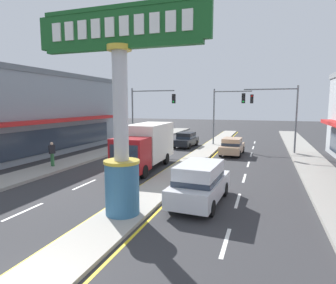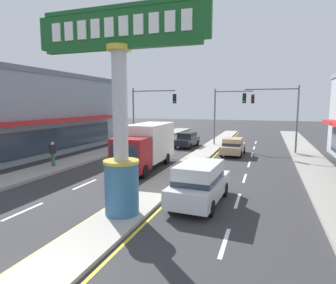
% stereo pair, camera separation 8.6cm
% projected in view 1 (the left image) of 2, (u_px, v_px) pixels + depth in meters
% --- Properties ---
extents(median_strip, '(1.94, 52.00, 0.14)m').
position_uv_depth(median_strip, '(194.00, 160.00, 23.27)').
color(median_strip, '#A39E93').
rests_on(median_strip, ground).
extents(sidewalk_left, '(2.55, 60.00, 0.18)m').
position_uv_depth(sidewalk_left, '(86.00, 157.00, 24.20)').
color(sidewalk_left, gray).
rests_on(sidewalk_left, ground).
extents(sidewalk_right, '(2.55, 60.00, 0.18)m').
position_uv_depth(sidewalk_right, '(320.00, 174.00, 18.57)').
color(sidewalk_right, gray).
rests_on(sidewalk_right, ground).
extents(lane_markings, '(8.68, 52.00, 0.01)m').
position_uv_depth(lane_markings, '(190.00, 164.00, 22.01)').
color(lane_markings, silver).
rests_on(lane_markings, ground).
extents(district_sign, '(7.07, 1.44, 8.07)m').
position_uv_depth(district_sign, '(121.00, 119.00, 11.18)').
color(district_sign, '#33668C').
rests_on(district_sign, median_strip).
extents(storefront_left, '(8.17, 19.74, 7.44)m').
position_uv_depth(storefront_left, '(27.00, 113.00, 26.51)').
color(storefront_left, gray).
rests_on(storefront_left, ground).
extents(traffic_light_left_side, '(4.86, 0.46, 6.20)m').
position_uv_depth(traffic_light_left_side, '(148.00, 107.00, 29.59)').
color(traffic_light_left_side, slate).
rests_on(traffic_light_left_side, ground).
extents(traffic_light_right_side, '(4.86, 0.46, 6.20)m').
position_uv_depth(traffic_light_right_side, '(276.00, 108.00, 25.92)').
color(traffic_light_right_side, slate).
rests_on(traffic_light_right_side, ground).
extents(traffic_light_median_far, '(4.20, 0.46, 6.20)m').
position_uv_depth(traffic_light_median_far, '(228.00, 107.00, 30.81)').
color(traffic_light_median_far, slate).
rests_on(traffic_light_median_far, ground).
extents(box_truck_near_right_lane, '(2.38, 6.96, 3.12)m').
position_uv_depth(box_truck_near_right_lane, '(146.00, 144.00, 20.50)').
color(box_truck_near_right_lane, maroon).
rests_on(box_truck_near_right_lane, ground).
extents(sedan_far_right_lane, '(2.00, 4.38, 1.53)m').
position_uv_depth(sedan_far_right_lane, '(186.00, 140.00, 30.72)').
color(sedan_far_right_lane, black).
rests_on(sedan_far_right_lane, ground).
extents(sedan_near_left_lane, '(1.95, 4.36, 1.53)m').
position_uv_depth(sedan_near_left_lane, '(232.00, 146.00, 25.88)').
color(sedan_near_left_lane, tan).
rests_on(sedan_near_left_lane, ground).
extents(suv_mid_left_lane, '(2.17, 4.70, 1.90)m').
position_uv_depth(suv_mid_left_lane, '(200.00, 182.00, 13.19)').
color(suv_mid_left_lane, silver).
rests_on(suv_mid_left_lane, ground).
extents(pedestrian_near_kerb, '(0.39, 0.46, 1.72)m').
position_uv_depth(pedestrian_near_kerb, '(52.00, 153.00, 20.25)').
color(pedestrian_near_kerb, '#336B3D').
rests_on(pedestrian_near_kerb, sidewalk_left).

